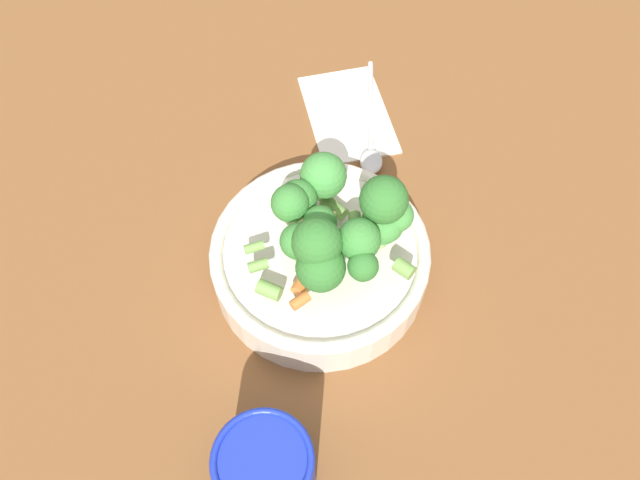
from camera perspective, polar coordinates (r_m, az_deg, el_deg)
The scene contains 6 objects.
ground_plane at distance 0.66m, azimuth -0.00°, elevation -2.96°, with size 3.00×3.00×0.00m, color brown.
bowl at distance 0.63m, azimuth -0.00°, elevation -1.72°, with size 0.22×0.22×0.05m.
pasta_salad at distance 0.57m, azimuth 1.30°, elevation 1.59°, with size 0.16×0.16×0.09m.
cup at distance 0.54m, azimuth -4.91°, elevation -20.35°, with size 0.08×0.08×0.10m.
napkin at distance 0.79m, azimuth 2.56°, elevation 11.49°, with size 0.16×0.18×0.01m.
spoon at distance 0.75m, azimuth 4.68°, elevation 9.46°, with size 0.07×0.18×0.01m.
Camera 1 is at (-0.10, 0.30, 0.58)m, focal length 35.00 mm.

